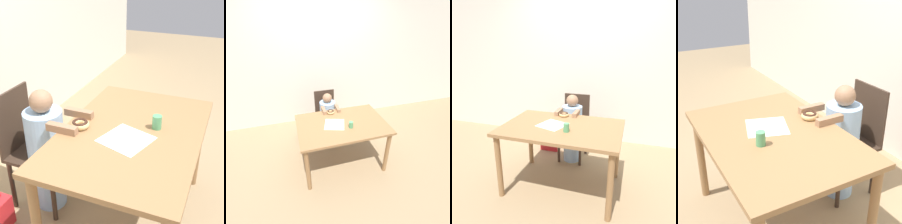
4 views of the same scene
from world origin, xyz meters
The scene contains 9 objects.
ground_plane centered at (0.00, 0.00, 0.00)m, with size 12.00×12.00×0.00m, color #997F5B.
wall_back centered at (0.00, 1.49, 1.25)m, with size 8.00×0.05×2.50m.
dining_table centered at (0.00, 0.00, 0.66)m, with size 1.29×0.87×0.75m.
chair centered at (-0.06, 0.75, 0.47)m, with size 0.37×0.42×0.92m.
child_figure centered at (-0.06, 0.62, 0.47)m, with size 0.28×0.46×0.96m.
donut centered at (-0.08, 0.33, 0.78)m, with size 0.12×0.12×0.05m.
napkin centered at (-0.11, 0.00, 0.76)m, with size 0.35×0.35×0.00m.
handbag centered at (-0.48, 0.84, 0.13)m, with size 0.28×0.15×0.35m.
cup centered at (0.09, -0.14, 0.80)m, with size 0.06×0.06×0.09m.
Camera 3 is at (0.71, -2.10, 1.61)m, focal length 35.00 mm.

